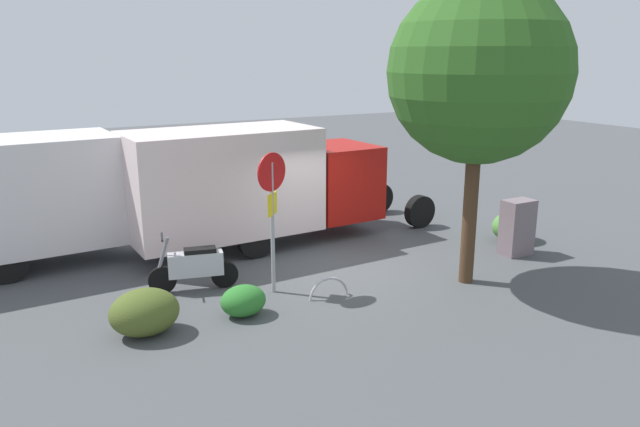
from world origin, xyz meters
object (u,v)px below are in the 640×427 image
object	(u,v)px
box_truck_near	(257,181)
bike_rack_hoop	(329,297)
motorcycle	(195,266)
utility_cabinet	(517,227)
street_tree	(479,73)
stop_sign	(272,201)

from	to	relation	value
box_truck_near	bike_rack_hoop	distance (m)	4.26
box_truck_near	motorcycle	distance (m)	3.47
motorcycle	box_truck_near	bearing A→B (deg)	-122.69
box_truck_near	utility_cabinet	bearing A→B (deg)	-38.74
utility_cabinet	street_tree	bearing A→B (deg)	19.74
motorcycle	stop_sign	world-z (taller)	stop_sign
utility_cabinet	bike_rack_hoop	bearing A→B (deg)	2.10
stop_sign	bike_rack_hoop	xyz separation A→B (m)	(-0.84, 0.78, -1.90)
box_truck_near	street_tree	xyz separation A→B (m)	(-2.82, 4.56, 2.70)
street_tree	utility_cabinet	distance (m)	4.40
box_truck_near	utility_cabinet	size ratio (longest dim) A/B	6.14
motorcycle	street_tree	distance (m)	6.83
motorcycle	bike_rack_hoop	xyz separation A→B (m)	(-2.20, 1.65, -0.52)
utility_cabinet	bike_rack_hoop	size ratio (longest dim) A/B	1.57
motorcycle	bike_rack_hoop	distance (m)	2.79
stop_sign	street_tree	size ratio (longest dim) A/B	0.47
motorcycle	stop_sign	distance (m)	2.12
stop_sign	bike_rack_hoop	size ratio (longest dim) A/B	3.37
utility_cabinet	bike_rack_hoop	distance (m)	5.33
box_truck_near	utility_cabinet	distance (m)	6.41
box_truck_near	street_tree	distance (m)	6.01
motorcycle	street_tree	bearing A→B (deg)	169.59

